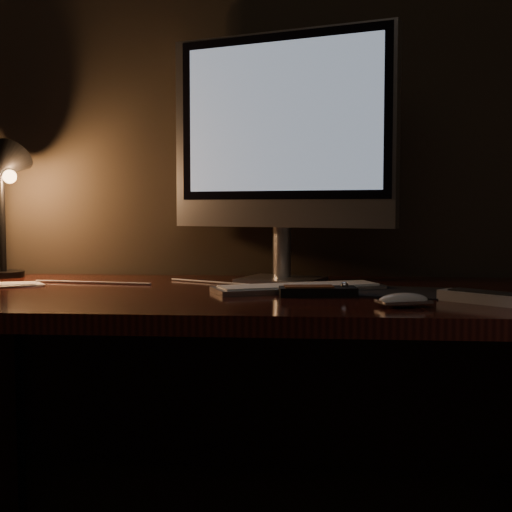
# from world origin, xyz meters

# --- Properties ---
(desk) EXTENTS (1.60, 0.75, 0.75)m
(desk) POSITION_xyz_m (0.00, 1.93, 0.62)
(desk) COLOR #33110B
(desk) RESTS_ON ground
(monitor) EXTENTS (0.59, 0.25, 0.65)m
(monitor) POSITION_xyz_m (0.04, 2.08, 1.13)
(monitor) COLOR silver
(monitor) RESTS_ON desk
(keyboard) EXTENTS (0.42, 0.26, 0.02)m
(keyboard) POSITION_xyz_m (0.09, 1.88, 0.76)
(keyboard) COLOR silver
(keyboard) RESTS_ON desk
(mousepad) EXTENTS (0.32, 0.28, 0.00)m
(mousepad) POSITION_xyz_m (0.32, 1.86, 0.75)
(mousepad) COLOR black
(mousepad) RESTS_ON desk
(mouse) EXTENTS (0.11, 0.08, 0.02)m
(mouse) POSITION_xyz_m (0.31, 1.62, 0.76)
(mouse) COLOR white
(mouse) RESTS_ON desk
(media_remote) EXTENTS (0.18, 0.08, 0.03)m
(media_remote) POSITION_xyz_m (0.14, 1.78, 0.76)
(media_remote) COLOR black
(media_remote) RESTS_ON desk
(tv_remote) EXTENTS (0.20, 0.19, 0.03)m
(tv_remote) POSITION_xyz_m (0.49, 1.68, 0.76)
(tv_remote) COLOR #919497
(tv_remote) RESTS_ON desk
(papers) EXTENTS (0.15, 0.13, 0.01)m
(papers) POSITION_xyz_m (-0.61, 1.93, 0.75)
(papers) COLOR white
(papers) RESTS_ON desk
(desk_lamp) EXTENTS (0.17, 0.19, 0.38)m
(desk_lamp) POSITION_xyz_m (-0.71, 2.10, 1.01)
(desk_lamp) COLOR black
(desk_lamp) RESTS_ON desk
(cable) EXTENTS (0.58, 0.22, 0.01)m
(cable) POSITION_xyz_m (-0.28, 1.99, 0.75)
(cable) COLOR white
(cable) RESTS_ON desk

